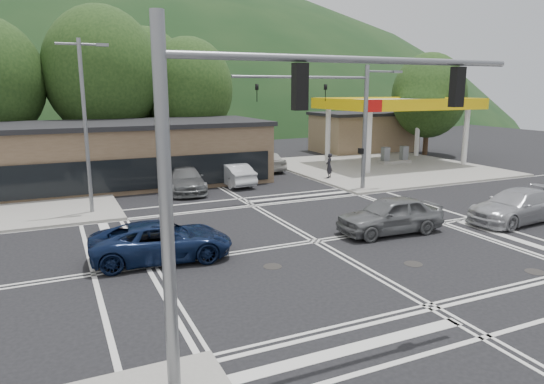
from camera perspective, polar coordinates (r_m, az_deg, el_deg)
name	(u,v)px	position (r m, az deg, el deg)	size (l,w,h in m)	color
ground	(316,241)	(21.42, 5.15, -5.79)	(120.00, 120.00, 0.00)	black
sidewalk_ne	(383,167)	(41.75, 12.89, 2.88)	(16.00, 16.00, 0.15)	gray
gas_station_canopy	(397,106)	(43.28, 14.53, 9.73)	(12.32, 8.34, 5.75)	silver
convenience_store	(363,133)	(52.46, 10.71, 6.82)	(10.00, 6.00, 3.80)	#846B4F
commercial_row	(88,157)	(35.02, -20.86, 3.84)	(24.00, 8.00, 4.00)	brown
hill_north	(102,120)	(108.33, -19.36, 7.99)	(252.00, 126.00, 140.00)	black
tree_n_b	(102,72)	(41.88, -19.39, 13.14)	(9.00, 9.00, 12.98)	#382619
tree_n_c	(189,89)	(43.13, -9.78, 11.86)	(7.60, 7.60, 10.87)	#382619
tree_n_e	(144,82)	(46.38, -14.80, 12.45)	(8.40, 8.40, 11.98)	#382619
tree_ne	(429,96)	(50.86, 17.95, 10.74)	(7.20, 7.20, 9.99)	#382619
streetlight_nw	(86,119)	(26.75, -21.04, 8.07)	(2.50, 0.25, 9.00)	slate
signal_mast_ne	(349,113)	(31.05, 9.03, 9.22)	(11.65, 0.30, 8.00)	slate
signal_mast_sw	(249,158)	(10.29, -2.68, 3.99)	(9.14, 0.28, 8.00)	slate
car_blue_west	(162,241)	(19.40, -12.81, -5.63)	(2.51, 5.43, 1.51)	#0D1A3B
car_grey_center	(390,215)	(22.98, 13.72, -2.63)	(2.02, 5.03, 1.71)	slate
car_silver_east	(517,206)	(27.09, 26.83, -1.48)	(2.27, 5.58, 1.62)	#A2A3A9
car_queue_a	(232,174)	(33.60, -4.78, 2.16)	(1.64, 4.71, 1.55)	silver
car_queue_b	(265,160)	(39.34, -0.83, 3.74)	(1.96, 4.86, 1.66)	#B6B5B1
car_northbound	(185,179)	(31.82, -10.21, 1.50)	(2.25, 5.54, 1.61)	#5B5E60
pedestrian	(329,166)	(35.50, 6.73, 3.10)	(0.65, 0.43, 1.79)	black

